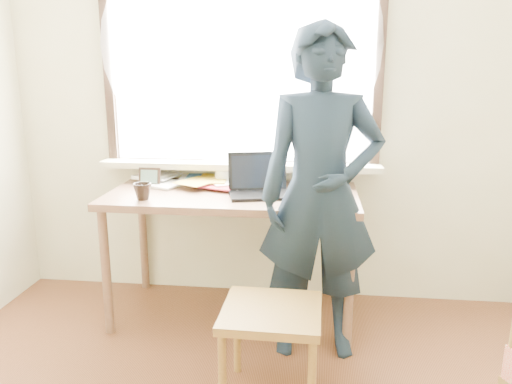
# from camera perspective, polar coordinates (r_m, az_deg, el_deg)

# --- Properties ---
(room_shell) EXTENTS (3.52, 4.02, 2.61)m
(room_shell) POSITION_cam_1_polar(r_m,az_deg,el_deg) (1.54, -5.14, 17.09)
(room_shell) COLOR beige
(room_shell) RESTS_ON ground
(desk) EXTENTS (1.52, 0.76, 0.81)m
(desk) POSITION_cam_1_polar(r_m,az_deg,el_deg) (3.08, -2.66, -1.53)
(desk) COLOR brown
(desk) RESTS_ON ground
(laptop) EXTENTS (0.41, 0.36, 0.24)m
(laptop) POSITION_cam_1_polar(r_m,az_deg,el_deg) (3.00, 0.31, 0.83)
(laptop) COLOR black
(laptop) RESTS_ON desk
(mug_white) EXTENTS (0.17, 0.17, 0.09)m
(mug_white) POSITION_cam_1_polar(r_m,az_deg,el_deg) (3.29, -3.70, 1.76)
(mug_white) COLOR white
(mug_white) RESTS_ON desk
(mug_dark) EXTENTS (0.13, 0.13, 0.10)m
(mug_dark) POSITION_cam_1_polar(r_m,az_deg,el_deg) (2.94, -12.83, 0.04)
(mug_dark) COLOR black
(mug_dark) RESTS_ON desk
(mouse) EXTENTS (0.09, 0.06, 0.03)m
(mouse) POSITION_cam_1_polar(r_m,az_deg,el_deg) (2.92, 5.29, -0.39)
(mouse) COLOR black
(mouse) RESTS_ON desk
(desk_clutter) EXTENTS (0.88, 0.50, 0.06)m
(desk_clutter) POSITION_cam_1_polar(r_m,az_deg,el_deg) (3.26, -6.91, 1.22)
(desk_clutter) COLOR gold
(desk_clutter) RESTS_ON desk
(book_a) EXTENTS (0.24, 0.30, 0.03)m
(book_a) POSITION_cam_1_polar(r_m,az_deg,el_deg) (3.40, -8.77, 1.46)
(book_a) COLOR white
(book_a) RESTS_ON desk
(book_b) EXTENTS (0.31, 0.32, 0.02)m
(book_b) POSITION_cam_1_polar(r_m,az_deg,el_deg) (3.24, 5.23, 0.89)
(book_b) COLOR white
(book_b) RESTS_ON desk
(picture_frame) EXTENTS (0.14, 0.02, 0.11)m
(picture_frame) POSITION_cam_1_polar(r_m,az_deg,el_deg) (3.28, -12.06, 1.61)
(picture_frame) COLOR black
(picture_frame) RESTS_ON desk
(work_chair) EXTENTS (0.47, 0.45, 0.47)m
(work_chair) POSITION_cam_1_polar(r_m,az_deg,el_deg) (2.41, 1.77, -14.69)
(work_chair) COLOR olive
(work_chair) RESTS_ON ground
(person) EXTENTS (0.69, 0.49, 1.79)m
(person) POSITION_cam_1_polar(r_m,az_deg,el_deg) (2.67, 7.37, -0.40)
(person) COLOR black
(person) RESTS_ON ground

